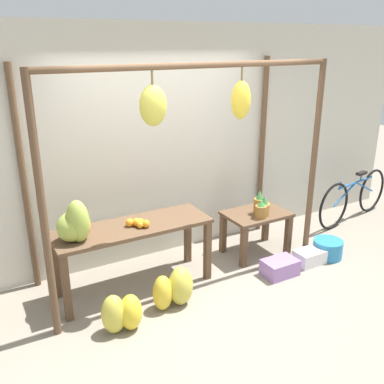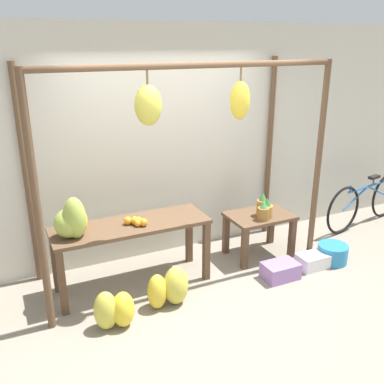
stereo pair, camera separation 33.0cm
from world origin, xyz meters
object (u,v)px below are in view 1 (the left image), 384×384
at_px(fruit_crate_purple, 309,257).
at_px(banana_pile_on_table, 75,224).
at_px(parked_bicycle, 354,197).
at_px(banana_pile_ground_right, 174,288).
at_px(pineapple_cluster, 261,207).
at_px(fruit_crate_white, 280,267).
at_px(banana_pile_ground_left, 122,313).
at_px(orange_pile, 138,223).
at_px(blue_bucket, 328,249).

bearing_deg(fruit_crate_purple, banana_pile_on_table, 169.61).
bearing_deg(banana_pile_on_table, parked_bicycle, 2.83).
distance_m(banana_pile_ground_right, parked_bicycle, 3.46).
bearing_deg(fruit_crate_purple, parked_bicycle, 24.46).
bearing_deg(pineapple_cluster, banana_pile_on_table, 179.33).
bearing_deg(fruit_crate_purple, pineapple_cluster, 132.22).
height_order(banana_pile_ground_right, fruit_crate_white, banana_pile_ground_right).
height_order(pineapple_cluster, parked_bicycle, pineapple_cluster).
height_order(banana_pile_ground_left, parked_bicycle, parked_bicycle).
height_order(banana_pile_on_table, fruit_crate_purple, banana_pile_on_table).
relative_size(orange_pile, fruit_crate_white, 0.56).
xyz_separation_m(blue_bucket, fruit_crate_purple, (-0.32, -0.01, -0.03)).
distance_m(pineapple_cluster, banana_pile_ground_right, 1.57).
bearing_deg(orange_pile, banana_pile_on_table, -179.81).
distance_m(pineapple_cluster, banana_pile_ground_left, 2.17).
height_order(blue_bucket, fruit_crate_purple, blue_bucket).
bearing_deg(orange_pile, banana_pile_ground_left, -126.37).
bearing_deg(banana_pile_on_table, fruit_crate_white, -13.59).
distance_m(orange_pile, banana_pile_ground_left, 0.95).
distance_m(banana_pile_ground_left, parked_bicycle, 4.08).
relative_size(pineapple_cluster, parked_bicycle, 0.18).
bearing_deg(banana_pile_ground_left, banana_pile_ground_right, 11.22).
xyz_separation_m(banana_pile_on_table, orange_pile, (0.65, 0.00, -0.13)).
bearing_deg(banana_pile_ground_right, fruit_crate_white, -2.32).
bearing_deg(pineapple_cluster, fruit_crate_white, -98.86).
bearing_deg(banana_pile_on_table, blue_bucket, -9.12).
relative_size(blue_bucket, fruit_crate_purple, 1.01).
bearing_deg(fruit_crate_white, banana_pile_on_table, 166.41).
distance_m(fruit_crate_white, fruit_crate_purple, 0.50).
relative_size(banana_pile_ground_left, fruit_crate_purple, 1.22).
bearing_deg(banana_pile_ground_right, blue_bucket, -0.23).
bearing_deg(pineapple_cluster, orange_pile, 178.97).
height_order(banana_pile_ground_right, parked_bicycle, parked_bicycle).
bearing_deg(banana_pile_ground_left, banana_pile_on_table, 109.89).
xyz_separation_m(banana_pile_on_table, banana_pile_ground_left, (0.21, -0.59, -0.73)).
xyz_separation_m(orange_pile, fruit_crate_white, (1.53, -0.53, -0.69)).
relative_size(banana_pile_ground_right, fruit_crate_white, 1.34).
relative_size(banana_pile_ground_right, parked_bicycle, 0.31).
bearing_deg(parked_bicycle, banana_pile_ground_left, -168.68).
bearing_deg(pineapple_cluster, banana_pile_ground_right, -162.75).
bearing_deg(banana_pile_on_table, pineapple_cluster, -0.67).
bearing_deg(orange_pile, banana_pile_ground_right, -70.23).
height_order(pineapple_cluster, banana_pile_ground_right, pineapple_cluster).
bearing_deg(orange_pile, fruit_crate_white, -19.11).
xyz_separation_m(banana_pile_on_table, pineapple_cluster, (2.26, -0.03, -0.24)).
distance_m(banana_pile_ground_left, banana_pile_ground_right, 0.62).
distance_m(pineapple_cluster, blue_bucket, 1.03).
relative_size(banana_pile_ground_left, parked_bicycle, 0.26).
bearing_deg(parked_bicycle, blue_bucket, -150.56).
xyz_separation_m(pineapple_cluster, fruit_crate_purple, (0.42, -0.46, -0.59)).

